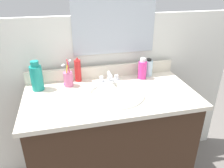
% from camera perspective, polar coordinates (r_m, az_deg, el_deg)
% --- Properties ---
extents(vanity_cabinet, '(1.06, 0.52, 0.83)m').
position_cam_1_polar(vanity_cabinet, '(1.67, -0.29, -15.97)').
color(vanity_cabinet, '#382316').
rests_on(vanity_cabinet, ground_plane).
extents(countertop, '(1.10, 0.57, 0.03)m').
position_cam_1_polar(countertop, '(1.42, -0.33, -3.08)').
color(countertop, beige).
rests_on(countertop, vanity_cabinet).
extents(backsplash, '(1.10, 0.02, 0.09)m').
position_cam_1_polar(backsplash, '(1.64, -2.50, 3.25)').
color(backsplash, beige).
rests_on(backsplash, countertop).
extents(back_wall, '(2.20, 0.04, 1.30)m').
position_cam_1_polar(back_wall, '(1.80, -2.73, -3.33)').
color(back_wall, silver).
rests_on(back_wall, ground_plane).
extents(mirror_panel, '(0.60, 0.01, 0.56)m').
position_cam_1_polar(mirror_panel, '(1.59, 0.63, 17.74)').
color(mirror_panel, '#B2BCC6').
extents(sink_basin, '(0.37, 0.37, 0.11)m').
position_cam_1_polar(sink_basin, '(1.42, 0.98, -3.91)').
color(sink_basin, white).
rests_on(sink_basin, countertop).
extents(faucet, '(0.16, 0.10, 0.08)m').
position_cam_1_polar(faucet, '(1.56, -0.76, 1.39)').
color(faucet, silver).
rests_on(faucet, countertop).
extents(bottle_gel_clear, '(0.06, 0.06, 0.13)m').
position_cam_1_polar(bottle_gel_clear, '(1.69, 9.48, 4.18)').
color(bottle_gel_clear, silver).
rests_on(bottle_gel_clear, countertop).
extents(bottle_soap_pink, '(0.06, 0.06, 0.16)m').
position_cam_1_polar(bottle_soap_pink, '(1.63, 7.88, 3.79)').
color(bottle_soap_pink, '#D8338C').
rests_on(bottle_soap_pink, countertop).
extents(bottle_spray_red, '(0.04, 0.04, 0.18)m').
position_cam_1_polar(bottle_spray_red, '(1.58, -8.85, 3.55)').
color(bottle_spray_red, red).
rests_on(bottle_spray_red, countertop).
extents(bottle_mouthwash_teal, '(0.08, 0.08, 0.20)m').
position_cam_1_polar(bottle_mouthwash_teal, '(1.52, -18.98, 1.75)').
color(bottle_mouthwash_teal, teal).
rests_on(bottle_mouthwash_teal, countertop).
extents(cup_pink, '(0.07, 0.06, 0.19)m').
position_cam_1_polar(cup_pink, '(1.53, -11.28, 1.40)').
color(cup_pink, '#D16693').
rests_on(cup_pink, countertop).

